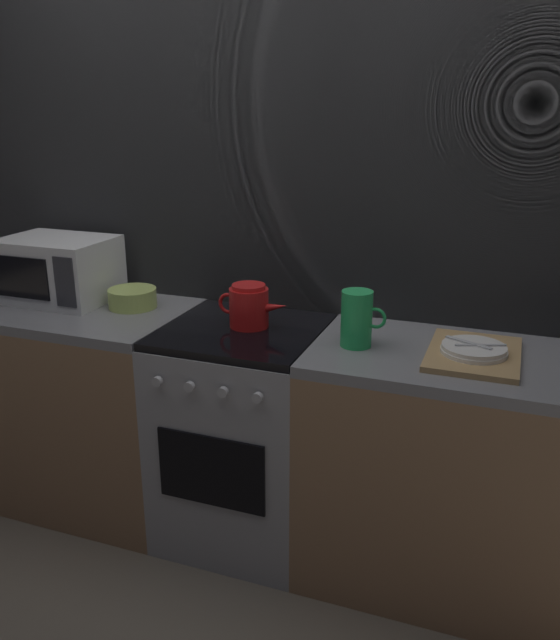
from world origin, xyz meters
The scene contains 10 objects.
ground_plane centered at (0.00, 0.00, 0.00)m, with size 8.00×8.00×0.00m, color #6B6054.
back_wall centered at (0.00, 0.32, 1.20)m, with size 3.60×0.05×2.40m.
counter_left centered at (-0.90, 0.00, 0.45)m, with size 1.20×0.60×0.90m.
stove_unit centered at (0.00, 0.00, 0.45)m, with size 0.60×0.63×0.90m.
counter_right centered at (0.90, 0.00, 0.45)m, with size 1.20×0.60×0.90m.
microwave centered at (-0.90, 0.08, 1.04)m, with size 0.46×0.35×0.27m.
kettle centered at (0.02, 0.03, 0.98)m, with size 0.28×0.15×0.17m.
mixing_bowl centered at (-0.54, 0.08, 0.94)m, with size 0.20×0.20×0.08m, color #B7D166.
pitcher centered at (0.45, -0.03, 1.00)m, with size 0.16×0.11×0.20m.
dish_pile centered at (0.85, 0.00, 0.92)m, with size 0.30×0.40×0.06m.
Camera 1 is at (0.95, -2.15, 1.72)m, focal length 36.62 mm.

